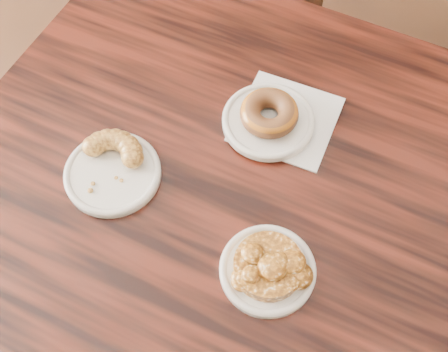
# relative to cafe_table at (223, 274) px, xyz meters

# --- Properties ---
(floor) EXTENTS (5.00, 5.00, 0.00)m
(floor) POSITION_rel_cafe_table_xyz_m (-0.02, 0.20, -0.38)
(floor) COLOR black
(floor) RESTS_ON ground
(cafe_table) EXTENTS (1.24, 1.24, 0.75)m
(cafe_table) POSITION_rel_cafe_table_xyz_m (0.00, 0.00, 0.00)
(cafe_table) COLOR black
(cafe_table) RESTS_ON floor
(napkin) EXTENTS (0.21, 0.21, 0.00)m
(napkin) POSITION_rel_cafe_table_xyz_m (0.09, 0.17, 0.38)
(napkin) COLOR white
(napkin) RESTS_ON cafe_table
(plate_donut) EXTENTS (0.17, 0.17, 0.01)m
(plate_donut) POSITION_rel_cafe_table_xyz_m (0.06, 0.16, 0.39)
(plate_donut) COLOR white
(plate_donut) RESTS_ON napkin
(plate_cruller) EXTENTS (0.17, 0.17, 0.01)m
(plate_cruller) POSITION_rel_cafe_table_xyz_m (-0.19, 0.01, 0.38)
(plate_cruller) COLOR white
(plate_cruller) RESTS_ON cafe_table
(plate_fritter) EXTENTS (0.15, 0.15, 0.01)m
(plate_fritter) POSITION_rel_cafe_table_xyz_m (0.09, -0.12, 0.38)
(plate_fritter) COLOR silver
(plate_fritter) RESTS_ON cafe_table
(glazed_donut) EXTENTS (0.10, 0.10, 0.04)m
(glazed_donut) POSITION_rel_cafe_table_xyz_m (0.06, 0.16, 0.41)
(glazed_donut) COLOR #985716
(glazed_donut) RESTS_ON plate_donut
(apple_fritter) EXTENTS (0.15, 0.15, 0.04)m
(apple_fritter) POSITION_rel_cafe_table_xyz_m (0.09, -0.12, 0.40)
(apple_fritter) COLOR #432107
(apple_fritter) RESTS_ON plate_fritter
(cruller_fragment) EXTENTS (0.13, 0.13, 0.03)m
(cruller_fragment) POSITION_rel_cafe_table_xyz_m (-0.19, 0.01, 0.40)
(cruller_fragment) COLOR brown
(cruller_fragment) RESTS_ON plate_cruller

